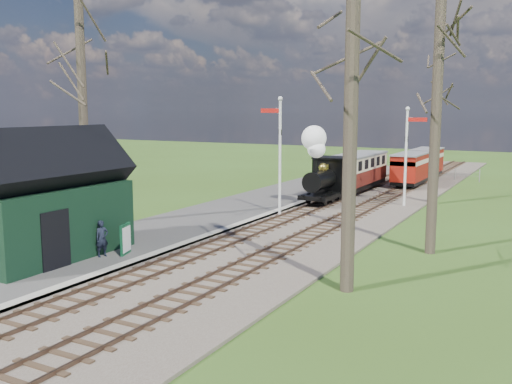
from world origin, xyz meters
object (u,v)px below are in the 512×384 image
sign_board (126,239)px  station_shed (46,201)px  semaphore_near (279,147)px  semaphore_far (407,149)px  person (102,238)px  bench (109,238)px  red_carriage_a (410,169)px  coach (358,170)px  red_carriage_b (427,162)px  locomotive (324,170)px

sign_board → station_shed: bearing=-144.2°
station_shed → semaphore_near: 12.58m
semaphore_far → person: 18.57m
bench → semaphore_far: bearing=63.8°
station_shed → red_carriage_a: 27.33m
station_shed → coach: bearing=79.2°
coach → person: coach is taller
semaphore_far → person: size_ratio=4.23×
sign_board → coach: bearing=84.4°
station_shed → bench: bearing=67.6°
person → red_carriage_b: bearing=11.3°
semaphore_near → semaphore_far: 7.91m
sign_board → bench: sign_board is taller
red_carriage_b → person: 31.40m
coach → semaphore_near: bearing=-94.2°
red_carriage_a → person: (-5.17, -25.47, -0.50)m
red_carriage_b → sign_board: (-4.64, -30.30, -0.60)m
semaphore_far → locomotive: (-4.39, -1.51, -1.28)m
red_carriage_b → person: size_ratio=3.41×
station_shed → red_carriage_b: 32.68m
semaphore_near → person: semaphore_near is taller
station_shed → bench: size_ratio=4.72×
coach → sign_board: bearing=-95.6°
semaphore_near → locomotive: size_ratio=1.39×
semaphore_far → sign_board: (-6.41, -16.37, -2.57)m
semaphore_far → coach: bearing=133.9°
red_carriage_b → bench: (-6.00, -29.75, -0.83)m
semaphore_near → semaphore_far: size_ratio=1.09×
sign_board → semaphore_near: bearing=83.0°
station_shed → semaphore_near: semaphore_near is taller
bench → person: (0.82, -1.22, 0.33)m
coach → red_carriage_b: bearing=74.5°
station_shed → semaphore_near: bearing=73.6°
coach → bench: (-3.40, -20.37, -0.97)m
sign_board → bench: size_ratio=0.86×
semaphore_near → red_carriage_b: size_ratio=1.35×
locomotive → coach: locomotive is taller
semaphore_near → coach: (0.77, 10.55, -2.11)m
person → coach: bearing=14.0°
station_shed → locomotive: bearing=75.4°
bench → sign_board: bearing=-22.1°
semaphore_near → sign_board: bearing=-97.0°
bench → person: 1.51m
red_carriage_a → person: red_carriage_a is taller
locomotive → coach: bearing=89.9°
coach → bench: bearing=-99.5°
coach → bench: 20.68m
coach → person: (-2.57, -21.59, -0.64)m
bench → person: person is taller
semaphore_near → red_carriage_b: semaphore_near is taller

